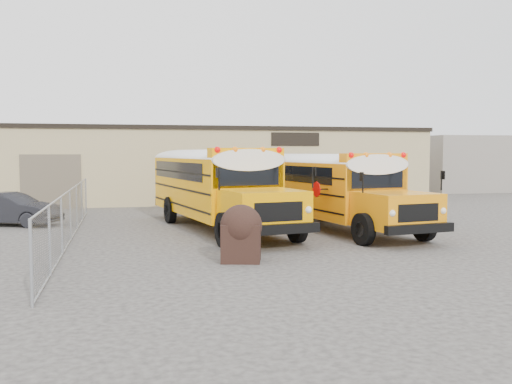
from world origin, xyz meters
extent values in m
plane|color=#33302F|center=(0.00, 0.00, 0.00)|extent=(120.00, 120.00, 0.00)
cube|color=tan|center=(0.00, 20.00, 2.25)|extent=(30.00, 10.00, 4.50)
cube|color=black|center=(0.00, 20.00, 4.55)|extent=(30.20, 10.20, 0.25)
cube|color=black|center=(6.00, 14.98, 3.90)|extent=(3.00, 0.08, 0.80)
cube|color=brown|center=(-8.00, 14.98, 1.50)|extent=(3.20, 0.08, 3.00)
cube|color=brown|center=(4.00, 14.98, 1.50)|extent=(3.20, 0.08, 3.00)
cylinder|color=#999CA1|center=(-6.00, -6.00, 0.90)|extent=(0.07, 0.07, 1.80)
cylinder|color=#999CA1|center=(-6.00, -3.00, 0.90)|extent=(0.07, 0.07, 1.80)
cylinder|color=#999CA1|center=(-6.00, 0.00, 0.90)|extent=(0.07, 0.07, 1.80)
cylinder|color=#999CA1|center=(-6.00, 3.00, 0.90)|extent=(0.07, 0.07, 1.80)
cylinder|color=#999CA1|center=(-6.00, 6.00, 0.90)|extent=(0.07, 0.07, 1.80)
cylinder|color=#999CA1|center=(-6.00, 9.00, 0.90)|extent=(0.07, 0.07, 1.80)
cylinder|color=#999CA1|center=(-6.00, 12.00, 0.90)|extent=(0.07, 0.07, 1.80)
cylinder|color=#999CA1|center=(-6.00, 3.00, 1.78)|extent=(0.05, 18.00, 0.05)
cylinder|color=#999CA1|center=(-6.00, 3.00, 0.05)|extent=(0.05, 18.00, 0.05)
cube|color=#999CA1|center=(-6.00, 3.00, 0.90)|extent=(0.02, 18.00, 1.70)
cube|color=gray|center=(24.00, 24.00, 2.20)|extent=(10.00, 8.00, 4.40)
cube|color=#FDA200|center=(-1.70, 12.33, 1.72)|extent=(4.18, 8.82, 2.29)
cube|color=#FDA200|center=(-0.77, 6.94, 1.22)|extent=(2.83, 2.83, 1.28)
cube|color=black|center=(-0.98, 8.17, 2.36)|extent=(2.26, 0.45, 0.84)
cube|color=white|center=(-1.70, 12.33, 3.03)|extent=(4.19, 8.91, 0.45)
cube|color=#FDA200|center=(-1.03, 8.43, 3.07)|extent=(2.79, 1.01, 0.40)
sphere|color=#E50705|center=(-2.14, 7.98, 3.20)|extent=(0.22, 0.22, 0.22)
sphere|color=#E50705|center=(0.17, 8.37, 3.20)|extent=(0.22, 0.22, 0.22)
sphere|color=orange|center=(-1.50, 8.09, 3.20)|extent=(0.22, 0.22, 0.22)
sphere|color=orange|center=(-0.46, 8.26, 3.20)|extent=(0.22, 0.22, 0.22)
cube|color=black|center=(-0.55, 5.65, 0.71)|extent=(2.73, 0.70, 0.31)
cube|color=black|center=(-2.42, 16.57, 0.71)|extent=(2.73, 0.68, 0.31)
cube|color=black|center=(-1.70, 12.33, 1.64)|extent=(4.19, 8.66, 0.07)
cube|color=black|center=(-1.75, 12.66, 2.36)|extent=(3.99, 7.51, 0.69)
cylinder|color=black|center=(-2.10, 6.84, 0.58)|extent=(0.50, 1.20, 1.16)
cylinder|color=black|center=(0.51, 7.29, 0.58)|extent=(0.50, 1.20, 1.16)
cylinder|color=black|center=(-3.29, 13.77, 0.58)|extent=(0.50, 1.20, 1.16)
cylinder|color=black|center=(-0.67, 14.22, 0.58)|extent=(0.50, 1.20, 1.16)
cube|color=orange|center=(3.10, 10.97, 1.62)|extent=(3.82, 8.29, 2.15)
cube|color=orange|center=(3.89, 5.89, 1.15)|extent=(2.64, 2.64, 1.21)
cube|color=black|center=(3.71, 7.05, 2.23)|extent=(2.14, 0.39, 0.79)
cube|color=white|center=(3.10, 10.97, 2.86)|extent=(3.84, 8.37, 0.42)
cube|color=orange|center=(3.68, 7.29, 2.89)|extent=(2.62, 0.92, 0.38)
sphere|color=#E50705|center=(2.62, 6.88, 3.01)|extent=(0.21, 0.21, 0.21)
sphere|color=#E50705|center=(4.80, 7.22, 3.01)|extent=(0.21, 0.21, 0.21)
sphere|color=orange|center=(3.22, 6.97, 3.01)|extent=(0.21, 0.21, 0.21)
sphere|color=orange|center=(4.20, 7.13, 3.01)|extent=(0.21, 0.21, 0.21)
cube|color=black|center=(4.08, 4.66, 0.67)|extent=(2.58, 0.62, 0.29)
cube|color=black|center=(2.48, 14.98, 0.67)|extent=(2.57, 0.60, 0.29)
cube|color=black|center=(3.10, 10.97, 1.54)|extent=(3.84, 8.14, 0.06)
cube|color=black|center=(3.05, 11.28, 2.23)|extent=(3.66, 7.05, 0.65)
cylinder|color=black|center=(2.64, 5.81, 0.55)|extent=(0.46, 1.12, 1.09)
cylinder|color=black|center=(5.11, 6.19, 0.55)|extent=(0.46, 1.12, 1.09)
cylinder|color=black|center=(1.62, 12.36, 0.55)|extent=(0.46, 1.12, 1.09)
cylinder|color=black|center=(4.09, 12.74, 0.55)|extent=(0.46, 1.12, 1.09)
cylinder|color=#BF0505|center=(1.76, 8.00, 1.75)|extent=(0.12, 0.59, 0.59)
cube|color=black|center=(-0.92, -2.22, 0.54)|extent=(1.31, 1.24, 1.09)
sphere|color=black|center=(-0.92, -2.22, 1.03)|extent=(1.20, 1.20, 1.20)
imported|color=black|center=(-8.86, 7.92, 0.70)|extent=(4.49, 3.06, 1.40)
camera|label=1|loc=(-4.20, -17.98, 3.11)|focal=40.00mm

